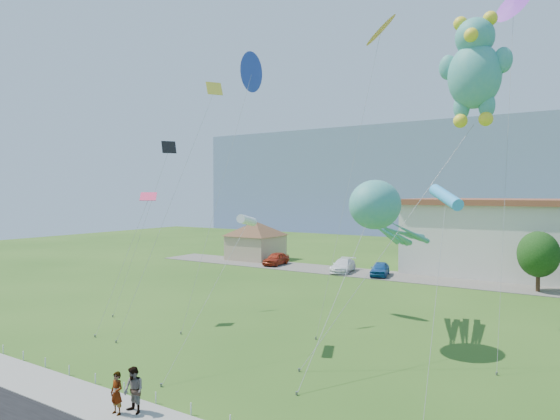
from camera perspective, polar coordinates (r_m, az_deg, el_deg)
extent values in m
plane|color=#2A5217|center=(23.39, -9.73, -20.44)|extent=(160.00, 160.00, 0.00)
cube|color=#59544C|center=(53.69, 16.70, -7.61)|extent=(70.00, 6.00, 0.06)
cube|color=#7489A1|center=(136.72, 26.75, 3.29)|extent=(160.00, 50.00, 25.00)
cube|color=tan|center=(66.72, -2.79, -4.30)|extent=(6.00, 6.00, 3.20)
pyramid|color=brown|center=(66.50, -2.79, -2.15)|extent=(9.20, 9.20, 1.80)
cylinder|color=white|center=(32.46, -29.09, -13.74)|extent=(0.05, 0.05, 0.50)
cylinder|color=white|center=(30.77, -27.28, -14.58)|extent=(0.05, 0.05, 0.50)
cylinder|color=white|center=(29.12, -25.25, -15.50)|extent=(0.05, 0.05, 0.50)
cylinder|color=white|center=(27.52, -22.95, -16.51)|extent=(0.05, 0.05, 0.50)
cylinder|color=white|center=(25.97, -20.35, -17.61)|extent=(0.05, 0.05, 0.50)
cylinder|color=white|center=(24.49, -17.39, -18.81)|extent=(0.05, 0.05, 0.50)
cylinder|color=white|center=(23.09, -14.01, -20.10)|extent=(0.05, 0.05, 0.50)
cylinder|color=white|center=(21.78, -10.14, -21.47)|extent=(0.05, 0.05, 0.50)
cylinder|color=#3F2B19|center=(50.70, 27.39, -7.09)|extent=(0.36, 0.36, 2.20)
ellipsoid|color=#14380F|center=(50.40, 27.43, -4.51)|extent=(3.60, 3.60, 4.14)
imported|color=gray|center=(22.08, -18.17, -19.26)|extent=(0.62, 0.40, 1.69)
imported|color=gray|center=(21.95, -16.38, -19.16)|extent=(0.98, 0.80, 1.84)
imported|color=#9D2913|center=(61.32, -0.46, -5.58)|extent=(2.26, 4.66, 1.53)
imported|color=white|center=(56.36, 7.21, -6.31)|extent=(2.86, 5.26, 1.45)
imported|color=#1A4E91|center=(54.44, 11.34, -6.62)|extent=(2.74, 4.61, 1.47)
ellipsoid|color=teal|center=(29.33, 10.82, 0.60)|extent=(2.87, 3.73, 2.87)
sphere|color=white|center=(28.49, 9.02, 1.19)|extent=(0.45, 0.45, 0.45)
sphere|color=white|center=(28.09, 10.93, 1.17)|extent=(0.45, 0.45, 0.45)
cylinder|color=slate|center=(23.36, 1.91, -20.22)|extent=(0.10, 0.10, 0.16)
cylinder|color=gray|center=(25.47, 6.51, -9.62)|extent=(0.14, 7.64, 7.28)
ellipsoid|color=teal|center=(30.00, 21.33, 14.08)|extent=(2.85, 2.42, 3.56)
sphere|color=teal|center=(30.51, 21.39, 17.89)|extent=(2.08, 2.08, 2.08)
sphere|color=yellow|center=(30.92, 19.93, 19.39)|extent=(0.77, 0.77, 0.77)
sphere|color=yellow|center=(30.63, 22.90, 19.52)|extent=(0.77, 0.77, 0.77)
sphere|color=yellow|center=(29.66, 21.03, 18.15)|extent=(0.77, 0.77, 0.77)
ellipsoid|color=teal|center=(30.46, 18.63, 15.19)|extent=(0.98, 0.70, 1.38)
ellipsoid|color=teal|center=(29.90, 24.12, 15.37)|extent=(0.98, 0.70, 1.38)
ellipsoid|color=teal|center=(29.84, 20.04, 10.95)|extent=(0.88, 0.77, 1.42)
ellipsoid|color=teal|center=(29.58, 22.56, 11.00)|extent=(0.88, 0.77, 1.42)
sphere|color=yellow|center=(29.52, 19.92, 9.55)|extent=(0.77, 0.77, 0.77)
sphere|color=yellow|center=(29.25, 22.47, 9.59)|extent=(0.77, 0.77, 0.77)
cylinder|color=slate|center=(26.07, 2.19, -17.81)|extent=(0.10, 0.10, 0.16)
cylinder|color=gray|center=(26.68, 12.51, -3.46)|extent=(6.58, 7.65, 12.49)
cube|color=gold|center=(36.30, -7.52, 13.61)|extent=(1.29, 1.29, 0.86)
cylinder|color=slate|center=(32.07, -18.24, -14.09)|extent=(0.10, 0.10, 0.16)
cylinder|color=gray|center=(33.05, -12.54, 0.53)|extent=(1.07, 7.84, 15.88)
cylinder|color=#37ACF7|center=(21.75, 18.42, 1.42)|extent=(0.50, 2.25, 0.87)
cylinder|color=gray|center=(19.80, 17.18, -11.43)|extent=(0.55, 5.03, 8.39)
cone|color=blue|center=(39.41, -3.29, 15.46)|extent=(1.80, 1.33, 1.33)
cylinder|color=slate|center=(32.89, -11.26, -13.62)|extent=(0.10, 0.10, 0.16)
cylinder|color=gray|center=(34.92, -6.93, 2.17)|extent=(0.53, 8.29, 17.74)
cone|color=purple|center=(35.84, 25.16, 20.59)|extent=(1.80, 1.33, 1.33)
cylinder|color=slate|center=(27.69, 23.52, -16.78)|extent=(0.10, 0.10, 0.16)
cylinder|color=gray|center=(30.11, 24.43, 4.28)|extent=(0.61, 7.71, 20.10)
cone|color=yellow|center=(37.80, 11.43, 19.56)|extent=(1.80, 1.33, 1.33)
cylinder|color=slate|center=(31.28, 4.12, -14.41)|extent=(0.10, 0.10, 0.16)
cylinder|color=gray|center=(32.98, 8.07, 4.13)|extent=(1.19, 7.22, 19.99)
cube|color=black|center=(40.46, -12.58, 7.02)|extent=(1.29, 1.29, 0.86)
cylinder|color=slate|center=(38.41, -18.57, -11.40)|extent=(0.10, 0.10, 0.16)
cylinder|color=gray|center=(38.88, -15.48, -2.04)|extent=(0.61, 5.09, 12.14)
cube|color=#FD3866|center=(35.94, -14.82, 1.51)|extent=(1.29, 1.29, 0.86)
cylinder|color=slate|center=(33.67, -20.39, -13.34)|extent=(0.10, 0.10, 0.16)
cylinder|color=gray|center=(34.48, -17.48, -5.78)|extent=(0.50, 4.86, 8.30)
cylinder|color=white|center=(28.95, -3.79, -1.20)|extent=(0.50, 2.25, 0.87)
cylinder|color=slate|center=(24.85, -13.43, -18.88)|extent=(0.10, 0.10, 0.16)
cylinder|color=gray|center=(26.50, -8.11, -9.52)|extent=(0.45, 7.21, 6.96)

